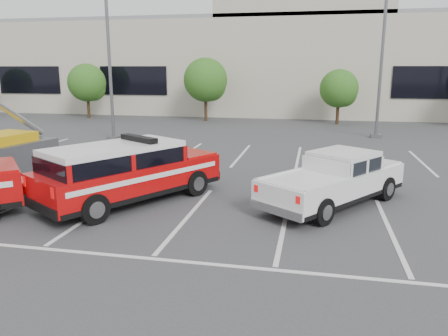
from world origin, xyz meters
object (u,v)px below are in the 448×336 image
Objects in this scene: tree_mid_right at (340,90)px; fire_chief_suv at (127,176)px; tree_left at (88,84)px; light_pole_mid at (383,48)px; light_pole_left at (109,47)px; white_pickup at (334,184)px; convention_building at (283,61)px; tree_mid_left at (207,81)px.

tree_mid_right reaches higher than fire_chief_suv.
tree_left is 0.43× the size of light_pole_mid.
white_pickup is at bearing -39.81° from light_pole_left.
fire_chief_suv is at bearing -62.36° from light_pole_left.
tree_mid_right is 20.20m from white_pickup.
convention_building is at bearing 133.45° from white_pickup.
tree_mid_right is (10.00, -0.00, -0.54)m from tree_mid_left.
light_pole_mid is (21.91, -6.05, 2.41)m from tree_left.
tree_left is 20.00m from tree_mid_right.
light_pole_mid reaches higher than fire_chief_suv.
fire_chief_suv is (-7.29, -21.12, -1.67)m from tree_mid_right.
light_pole_mid is (1.91, -6.05, 2.68)m from tree_mid_right.
white_pickup is at bearing -92.99° from tree_mid_right.
tree_mid_left is 13.53m from light_pole_mid.
tree_left is 0.83× the size of white_pickup.
light_pole_mid is at bearing -26.92° from tree_mid_left.
tree_mid_right is at bearing -63.43° from convention_building.
fire_chief_suv is (-9.20, -15.07, -4.36)m from light_pole_mid.
convention_building is 17.27m from light_pole_mid.
light_pole_left reaches higher than white_pickup.
white_pickup is (6.24, 1.03, -0.19)m from fire_chief_suv.
tree_left reaches higher than white_pickup.
light_pole_left reaches higher than tree_left.
tree_mid_right is at bearing 102.82° from fire_chief_suv.
tree_mid_left is (-5.09, -9.82, -1.68)m from convention_building.
tree_mid_right is at bearing 37.50° from light_pole_left.
convention_building is 30.42m from white_pickup.
convention_building is 5.86× the size of light_pole_mid.
light_pole_left and light_pole_mid have the same top height.
convention_building reaches higher than light_pole_mid.
tree_mid_right is 16.72m from light_pole_left.
white_pickup is at bearing -46.66° from tree_left.
light_pole_left is 1.71× the size of fire_chief_suv.
light_pole_left is (6.91, -10.05, 2.41)m from tree_left.
light_pole_left is at bearing -165.07° from light_pole_mid.
tree_mid_right is 0.67× the size of fire_chief_suv.
tree_mid_left reaches higher than tree_mid_right.
light_pole_mid is 15.05m from white_pickup.
tree_left is at bearing 164.57° from light_pole_mid.
light_pole_mid is (11.91, -6.05, 2.14)m from tree_mid_left.
tree_mid_left is 0.47× the size of light_pole_left.
tree_mid_left is 0.91× the size of white_pickup.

